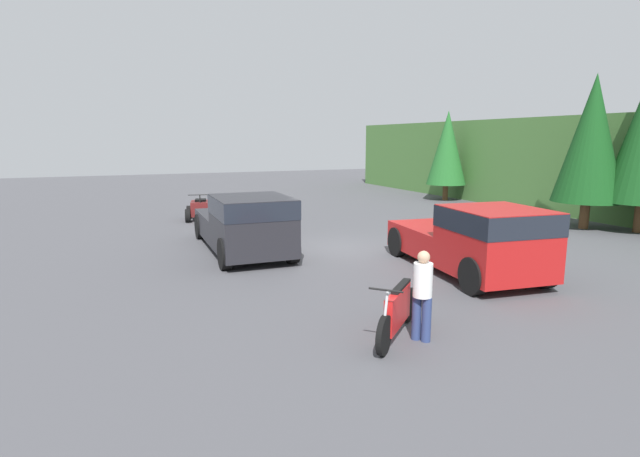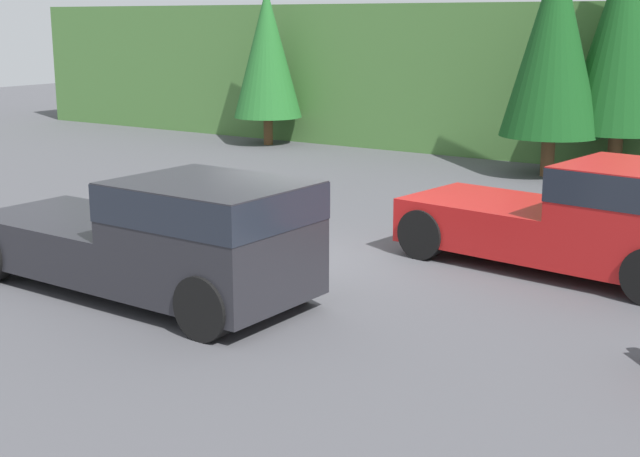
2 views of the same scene
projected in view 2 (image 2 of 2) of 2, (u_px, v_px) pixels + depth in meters
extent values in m
plane|color=#4C4C51|center=(302.00, 262.00, 15.95)|extent=(80.00, 80.00, 0.00)
cube|color=#477538|center=(590.00, 79.00, 28.33)|extent=(44.00, 6.00, 4.73)
cylinder|color=brown|center=(268.00, 131.00, 30.74)|extent=(0.32, 0.32, 0.95)
cone|color=#236628|center=(267.00, 53.00, 30.13)|extent=(2.33, 2.33, 4.35)
cylinder|color=brown|center=(548.00, 156.00, 24.54)|extent=(0.37, 0.37, 1.12)
cone|color=#144719|center=(554.00, 41.00, 23.82)|extent=(2.74, 2.74, 5.10)
cylinder|color=brown|center=(615.00, 153.00, 24.75)|extent=(0.40, 0.40, 1.20)
cone|color=#144719|center=(624.00, 31.00, 23.98)|extent=(2.93, 2.93, 5.46)
cube|color=red|center=(494.00, 221.00, 16.21)|extent=(3.19, 2.50, 0.80)
cylinder|color=black|center=(480.00, 216.00, 17.55)|extent=(0.94, 0.39, 0.91)
cylinder|color=black|center=(422.00, 234.00, 16.08)|extent=(0.94, 0.39, 0.91)
cube|color=#232328|center=(212.00, 239.00, 13.05)|extent=(2.76, 2.24, 1.70)
cube|color=#1E232D|center=(211.00, 202.00, 12.93)|extent=(2.78, 2.26, 0.54)
cube|color=#232328|center=(79.00, 240.00, 14.85)|extent=(3.35, 2.26, 0.80)
cylinder|color=black|center=(294.00, 274.00, 13.57)|extent=(0.92, 0.31, 0.91)
cylinder|color=black|center=(204.00, 308.00, 11.99)|extent=(0.92, 0.31, 0.91)
cylinder|color=black|center=(85.00, 231.00, 16.28)|extent=(0.92, 0.31, 0.91)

